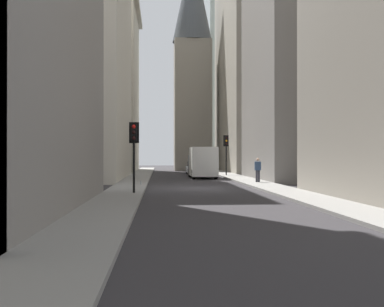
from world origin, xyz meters
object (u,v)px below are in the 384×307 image
at_px(discarded_bottle, 141,183).
at_px(traffic_light_foreground, 134,141).
at_px(pedestrian, 258,169).
at_px(delivery_truck, 202,162).
at_px(sedan_silver, 195,168).
at_px(traffic_light_midblock, 226,146).

bearing_deg(discarded_bottle, traffic_light_foreground, 179.28).
bearing_deg(discarded_bottle, pedestrian, -74.55).
bearing_deg(delivery_truck, traffic_light_foreground, 163.69).
height_order(delivery_truck, traffic_light_foreground, traffic_light_foreground).
height_order(sedan_silver, pedestrian, pedestrian).
height_order(sedan_silver, discarded_bottle, sedan_silver).
height_order(traffic_light_foreground, traffic_light_midblock, traffic_light_midblock).
xyz_separation_m(traffic_light_foreground, discarded_bottle, (6.67, -0.08, -2.60)).
distance_m(traffic_light_foreground, traffic_light_midblock, 22.29).
bearing_deg(traffic_light_midblock, traffic_light_foreground, 159.08).
height_order(delivery_truck, sedan_silver, delivery_truck).
distance_m(traffic_light_foreground, discarded_bottle, 7.15).
distance_m(sedan_silver, discarded_bottle, 21.06).
height_order(traffic_light_midblock, discarded_bottle, traffic_light_midblock).
bearing_deg(delivery_truck, sedan_silver, 0.00).
distance_m(sedan_silver, pedestrian, 18.36).
distance_m(traffic_light_midblock, pedestrian, 12.00).
xyz_separation_m(pedestrian, discarded_bottle, (-2.34, 8.45, -0.85)).
bearing_deg(pedestrian, discarded_bottle, 105.45).
relative_size(traffic_light_foreground, traffic_light_midblock, 0.93).
height_order(traffic_light_foreground, pedestrian, traffic_light_foreground).
distance_m(sedan_silver, traffic_light_foreground, 27.66).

